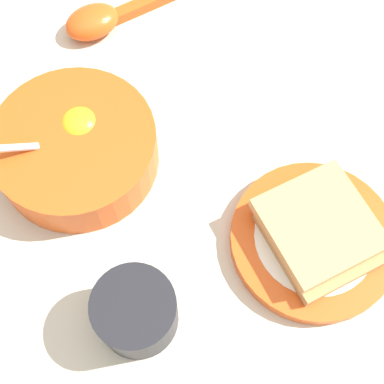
{
  "coord_description": "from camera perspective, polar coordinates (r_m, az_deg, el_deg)",
  "views": [
    {
      "loc": [
        -0.14,
        0.26,
        0.53
      ],
      "look_at": [
        -0.05,
        0.05,
        0.02
      ],
      "focal_mm": 50.0,
      "sensor_mm": 36.0,
      "label": 1
    }
  ],
  "objects": [
    {
      "name": "drinking_cup",
      "position": [
        0.51,
        -6.02,
        -12.6
      ],
      "size": [
        0.08,
        0.08,
        0.06
      ],
      "color": "black",
      "rests_on": "ground_plane"
    },
    {
      "name": "toast_plate",
      "position": [
        0.57,
        12.78,
        -4.99
      ],
      "size": [
        0.17,
        0.17,
        0.02
      ],
      "color": "#DB5119",
      "rests_on": "ground_plane"
    },
    {
      "name": "egg_bowl",
      "position": [
        0.59,
        -12.29,
        4.61
      ],
      "size": [
        0.18,
        0.18,
        0.08
      ],
      "color": "#DB5119",
      "rests_on": "ground_plane"
    },
    {
      "name": "toast_sandwich",
      "position": [
        0.55,
        13.39,
        -4.08
      ],
      "size": [
        0.15,
        0.15,
        0.03
      ],
      "color": "tan",
      "rests_on": "toast_plate"
    },
    {
      "name": "ground_plane",
      "position": [
        0.61,
        -2.29,
        4.77
      ],
      "size": [
        3.0,
        3.0,
        0.0
      ],
      "primitive_type": "plane",
      "color": "beige"
    },
    {
      "name": "soup_spoon",
      "position": [
        0.71,
        -9.75,
        17.72
      ],
      "size": [
        0.12,
        0.14,
        0.03
      ],
      "color": "#DB5119",
      "rests_on": "ground_plane"
    }
  ]
}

